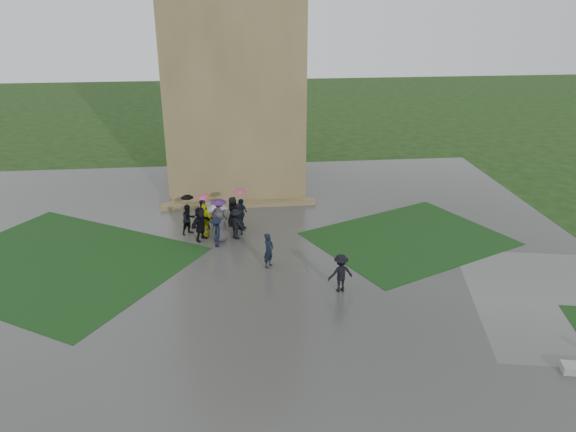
{
  "coord_description": "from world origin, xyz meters",
  "views": [
    {
      "loc": [
        -0.34,
        -20.21,
        11.83
      ],
      "look_at": [
        2.39,
        5.82,
        1.2
      ],
      "focal_mm": 35.0,
      "sensor_mm": 36.0,
      "label": 1
    }
  ],
  "objects": [
    {
      "name": "bench",
      "position": [
        -1.43,
        8.98,
        0.46
      ],
      "size": [
        1.54,
        0.99,
        0.86
      ],
      "rotation": [
        0.0,
        0.0,
        0.39
      ],
      "color": "beige",
      "rests_on": "plaza"
    },
    {
      "name": "visitor_cluster",
      "position": [
        -1.22,
        6.49,
        0.97
      ],
      "size": [
        3.66,
        3.58,
        2.29
      ],
      "color": "black",
      "rests_on": "plaza"
    },
    {
      "name": "tower",
      "position": [
        0.0,
        15.0,
        9.0
      ],
      "size": [
        8.0,
        8.0,
        18.0
      ],
      "primitive_type": "cube",
      "color": "brown",
      "rests_on": "ground"
    },
    {
      "name": "ground",
      "position": [
        0.0,
        0.0,
        0.0
      ],
      "size": [
        120.0,
        120.0,
        0.0
      ],
      "primitive_type": "plane",
      "color": "black"
    },
    {
      "name": "lawn_inset_right",
      "position": [
        8.5,
        5.0,
        0.03
      ],
      "size": [
        11.12,
        10.15,
        0.01
      ],
      "primitive_type": "cube",
      "rotation": [
        0.0,
        0.0,
        0.44
      ],
      "color": "black",
      "rests_on": "plaza"
    },
    {
      "name": "pedestrian_near",
      "position": [
        4.01,
        0.17,
        0.85
      ],
      "size": [
        1.16,
        0.75,
        1.66
      ],
      "primitive_type": "imported",
      "rotation": [
        0.0,
        0.0,
        3.34
      ],
      "color": "black",
      "rests_on": "plaza"
    },
    {
      "name": "plaza",
      "position": [
        0.0,
        2.0,
        0.01
      ],
      "size": [
        34.0,
        34.0,
        0.02
      ],
      "primitive_type": "cube",
      "color": "#383836",
      "rests_on": "ground"
    },
    {
      "name": "lawn_inset_left",
      "position": [
        -8.5,
        4.0,
        0.03
      ],
      "size": [
        14.1,
        13.46,
        0.01
      ],
      "primitive_type": "cube",
      "rotation": [
        0.0,
        0.0,
        -0.56
      ],
      "color": "black",
      "rests_on": "plaza"
    },
    {
      "name": "tower_plinth",
      "position": [
        0.0,
        10.6,
        0.13
      ],
      "size": [
        9.0,
        0.8,
        0.22
      ],
      "primitive_type": "cube",
      "color": "brown",
      "rests_on": "plaza"
    },
    {
      "name": "pedestrian_mid",
      "position": [
        1.18,
        2.68,
        0.84
      ],
      "size": [
        0.66,
        0.72,
        1.64
      ],
      "primitive_type": "imported",
      "rotation": [
        0.0,
        0.0,
        0.98
      ],
      "color": "black",
      "rests_on": "plaza"
    }
  ]
}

